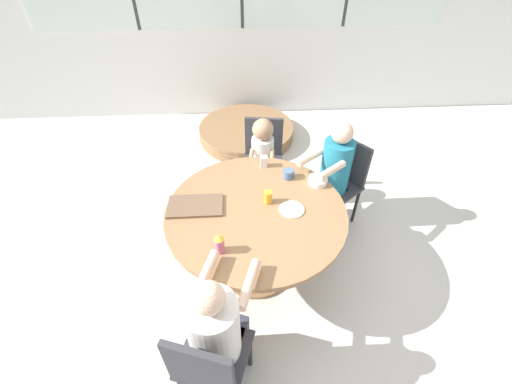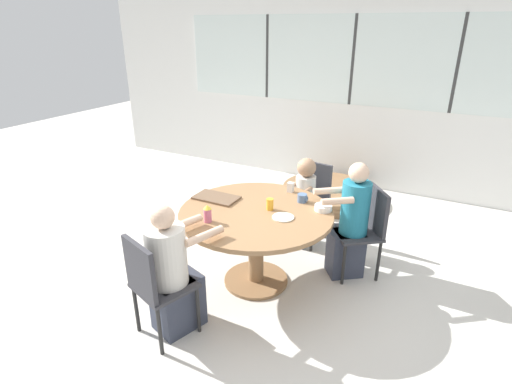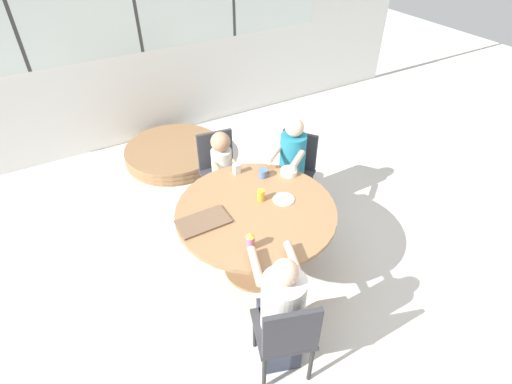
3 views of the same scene
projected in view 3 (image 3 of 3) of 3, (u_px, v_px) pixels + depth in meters
ground_plane at (256, 267)px, 3.81m from camera, size 16.00×16.00×0.00m
wall_back_with_windows at (138, 32)px, 4.90m from camera, size 8.40×0.08×2.80m
dining_table at (256, 222)px, 3.44m from camera, size 1.36×1.36×0.74m
chair_for_woman_green_shirt at (296, 165)px, 4.24m from camera, size 0.56×0.56×0.87m
chair_for_man_blue_shirt at (287, 334)px, 2.68m from camera, size 0.51×0.51×0.87m
chair_for_toddler at (218, 165)px, 4.25m from camera, size 0.45×0.45×0.87m
person_woman_green_shirt at (291, 173)px, 4.12m from camera, size 0.54×0.49×1.13m
person_man_blue_shirt at (281, 316)px, 2.82m from camera, size 0.46×0.61×1.08m
person_toddler at (223, 176)px, 4.16m from camera, size 0.26×0.42×0.98m
food_tray_dark at (203, 222)px, 3.21m from camera, size 0.41×0.24×0.02m
coffee_mug at (263, 173)px, 3.69m from camera, size 0.09×0.09×0.08m
sippy_cup at (250, 240)px, 2.95m from camera, size 0.07×0.07×0.15m
juice_glass at (261, 195)px, 3.41m from camera, size 0.06×0.06×0.10m
milk_carton_small at (237, 169)px, 3.73m from camera, size 0.06×0.06×0.10m
bowl_white_shallow at (289, 172)px, 3.73m from camera, size 0.15×0.15×0.05m
plate_tortillas at (284, 199)px, 3.44m from camera, size 0.19×0.19×0.01m
folded_table_stack at (174, 153)px, 5.22m from camera, size 1.25×1.25×0.18m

